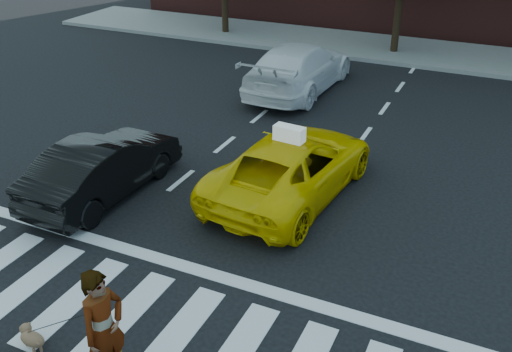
{
  "coord_description": "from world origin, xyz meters",
  "views": [
    {
      "loc": [
        4.9,
        -5.47,
        6.3
      ],
      "look_at": [
        0.77,
        3.45,
        1.1
      ],
      "focal_mm": 40.0,
      "sensor_mm": 36.0,
      "label": 1
    }
  ],
  "objects_px": {
    "white_suv": "(299,67)",
    "dog": "(31,337)",
    "black_sedan": "(103,167)",
    "woman": "(104,330)",
    "taxi": "(292,166)"
  },
  "relations": [
    {
      "from": "black_sedan",
      "to": "dog",
      "type": "distance_m",
      "value": 4.71
    },
    {
      "from": "white_suv",
      "to": "dog",
      "type": "height_order",
      "value": "white_suv"
    },
    {
      "from": "woman",
      "to": "white_suv",
      "type": "bearing_deg",
      "value": 17.52
    },
    {
      "from": "white_suv",
      "to": "dog",
      "type": "relative_size",
      "value": 9.34
    },
    {
      "from": "black_sedan",
      "to": "white_suv",
      "type": "xyz_separation_m",
      "value": [
        1.37,
        8.27,
        0.11
      ]
    },
    {
      "from": "dog",
      "to": "black_sedan",
      "type": "bearing_deg",
      "value": 136.34
    },
    {
      "from": "black_sedan",
      "to": "woman",
      "type": "height_order",
      "value": "woman"
    },
    {
      "from": "taxi",
      "to": "woman",
      "type": "xyz_separation_m",
      "value": [
        -0.29,
        -6.04,
        0.25
      ]
    },
    {
      "from": "black_sedan",
      "to": "dog",
      "type": "relative_size",
      "value": 7.1
    },
    {
      "from": "black_sedan",
      "to": "dog",
      "type": "height_order",
      "value": "black_sedan"
    },
    {
      "from": "woman",
      "to": "dog",
      "type": "xyz_separation_m",
      "value": [
        -1.48,
        0.02,
        -0.74
      ]
    },
    {
      "from": "woman",
      "to": "dog",
      "type": "distance_m",
      "value": 1.66
    },
    {
      "from": "black_sedan",
      "to": "woman",
      "type": "bearing_deg",
      "value": 129.97
    },
    {
      "from": "black_sedan",
      "to": "woman",
      "type": "distance_m",
      "value": 5.48
    },
    {
      "from": "white_suv",
      "to": "woman",
      "type": "xyz_separation_m",
      "value": [
        2.05,
        -12.55,
        0.16
      ]
    }
  ]
}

